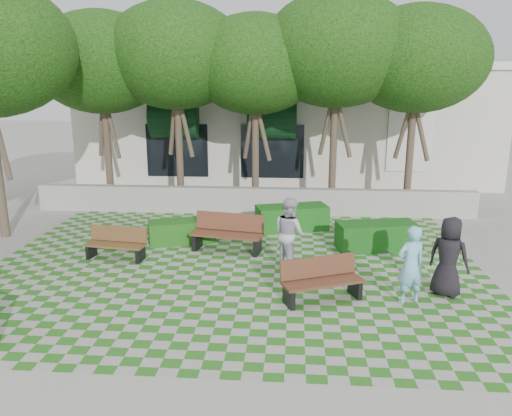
# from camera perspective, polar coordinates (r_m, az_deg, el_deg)

# --- Properties ---
(ground) EXTENTS (90.00, 90.00, 0.00)m
(ground) POSITION_cam_1_polar(r_m,az_deg,el_deg) (11.38, -3.13, -8.68)
(ground) COLOR gray
(ground) RESTS_ON ground
(lawn) EXTENTS (12.00, 12.00, 0.00)m
(lawn) POSITION_cam_1_polar(r_m,az_deg,el_deg) (12.30, -2.52, -6.84)
(lawn) COLOR #2B721E
(lawn) RESTS_ON ground
(retaining_wall) EXTENTS (15.00, 0.36, 0.90)m
(retaining_wall) POSITION_cam_1_polar(r_m,az_deg,el_deg) (17.11, -0.44, 0.85)
(retaining_wall) COLOR #9E9B93
(retaining_wall) RESTS_ON ground
(bench_east) EXTENTS (1.79, 1.19, 0.89)m
(bench_east) POSITION_cam_1_polar(r_m,az_deg,el_deg) (10.52, 7.49, -8.23)
(bench_east) COLOR #4F2B1B
(bench_east) RESTS_ON ground
(bench_mid) EXTENTS (1.99, 0.97, 1.00)m
(bench_mid) POSITION_cam_1_polar(r_m,az_deg,el_deg) (13.37, -3.25, -2.93)
(bench_mid) COLOR #562E1D
(bench_mid) RESTS_ON ground
(bench_west) EXTENTS (1.60, 0.72, 0.81)m
(bench_west) POSITION_cam_1_polar(r_m,az_deg,el_deg) (13.29, -15.67, -3.98)
(bench_west) COLOR brown
(bench_west) RESTS_ON ground
(hedge_east) EXTENTS (2.22, 1.26, 0.73)m
(hedge_east) POSITION_cam_1_polar(r_m,az_deg,el_deg) (13.91, 13.57, -3.12)
(hedge_east) COLOR #134914
(hedge_east) RESTS_ON ground
(hedge_midright) EXTENTS (2.30, 1.45, 0.75)m
(hedge_midright) POSITION_cam_1_polar(r_m,az_deg,el_deg) (15.30, 4.12, -1.12)
(hedge_midright) COLOR #165216
(hedge_midright) RESTS_ON ground
(hedge_midleft) EXTENTS (1.97, 1.29, 0.64)m
(hedge_midleft) POSITION_cam_1_polar(r_m,az_deg,el_deg) (14.23, -8.45, -2.67)
(hedge_midleft) COLOR #1B5115
(hedge_midleft) RESTS_ON ground
(person_blue) EXTENTS (0.70, 0.58, 1.66)m
(person_blue) POSITION_cam_1_polar(r_m,az_deg,el_deg) (10.64, 17.26, -6.23)
(person_blue) COLOR #7EC6E6
(person_blue) RESTS_ON ground
(person_dark) EXTENTS (1.01, 0.93, 1.73)m
(person_dark) POSITION_cam_1_polar(r_m,az_deg,el_deg) (11.27, 21.16, -5.22)
(person_dark) COLOR black
(person_dark) RESTS_ON ground
(person_white) EXTENTS (1.05, 1.08, 1.76)m
(person_white) POSITION_cam_1_polar(r_m,az_deg,el_deg) (12.06, 3.86, -2.90)
(person_white) COLOR silver
(person_white) RESTS_ON ground
(tree_row) EXTENTS (17.70, 13.40, 7.41)m
(tree_row) POSITION_cam_1_polar(r_m,az_deg,el_deg) (16.67, -7.23, 16.76)
(tree_row) COLOR #47382B
(tree_row) RESTS_ON ground
(building) EXTENTS (18.00, 8.92, 5.15)m
(building) POSITION_cam_1_polar(r_m,az_deg,el_deg) (24.54, 3.35, 9.83)
(building) COLOR beige
(building) RESTS_ON ground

